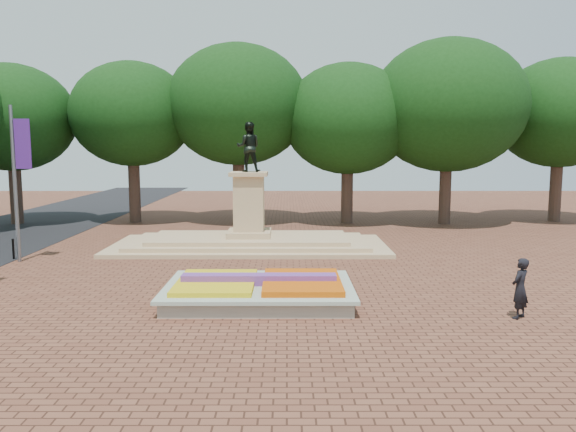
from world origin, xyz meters
name	(u,v)px	position (x,y,z in m)	size (l,w,h in m)	color
ground	(235,286)	(0.00, 0.00, 0.00)	(90.00, 90.00, 0.00)	brown
flower_bed	(260,290)	(1.03, -2.00, 0.38)	(6.30, 4.30, 0.91)	gray
monument	(249,231)	(0.00, 8.00, 0.88)	(14.00, 6.00, 6.40)	tan
tree_row_back	(293,124)	(2.33, 18.00, 6.67)	(44.80, 8.80, 10.43)	#36241D
pedestrian	(520,288)	(9.00, -3.96, 0.93)	(0.68, 0.44, 1.86)	black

